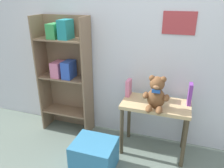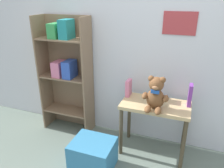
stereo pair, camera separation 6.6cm
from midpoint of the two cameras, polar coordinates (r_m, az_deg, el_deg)
wall_back at (r=2.35m, az=10.43°, el=13.09°), size 4.80×0.07×2.50m
bookshelf_side at (r=2.65m, az=-11.09°, el=3.99°), size 0.61×0.26×1.41m
display_table at (r=2.32m, az=11.96°, el=-7.22°), size 0.69×0.37×0.59m
teddy_bear at (r=2.11m, az=12.16°, el=-2.74°), size 0.25×0.23×0.33m
book_standing_pink at (r=2.37m, az=5.14°, el=-1.03°), size 0.05×0.11×0.18m
book_standing_teal at (r=2.31m, az=12.71°, el=-1.81°), size 0.03×0.12×0.20m
book_standing_purple at (r=2.29m, az=20.49°, el=-2.75°), size 0.04×0.10×0.22m
storage_bin at (r=2.27m, az=-4.11°, el=-17.88°), size 0.41×0.35×0.29m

